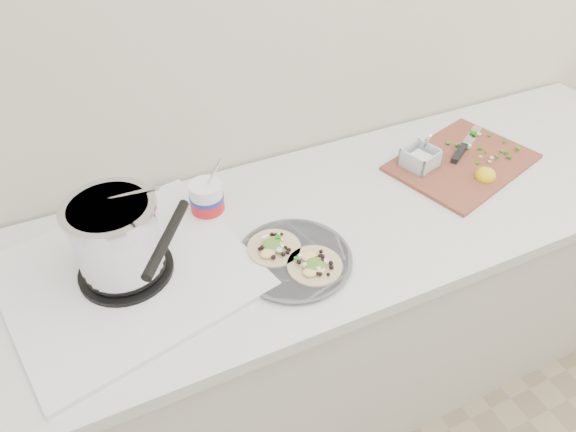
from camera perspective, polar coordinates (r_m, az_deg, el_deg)
name	(u,v)px	position (r m, az deg, el deg)	size (l,w,h in m)	color
counter	(315,317)	(1.74, 3.01, -11.09)	(2.44, 0.66, 0.90)	silver
stove	(121,250)	(1.25, -18.10, -3.62)	(0.65, 0.62, 0.26)	silver
taco_plate	(294,256)	(1.27, 0.66, -4.51)	(0.29, 0.29, 0.04)	#54545B
tub	(208,197)	(1.39, -8.91, 2.07)	(0.09, 0.09, 0.21)	white
cutboard	(459,159)	(1.68, 18.48, 6.06)	(0.50, 0.42, 0.07)	brown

